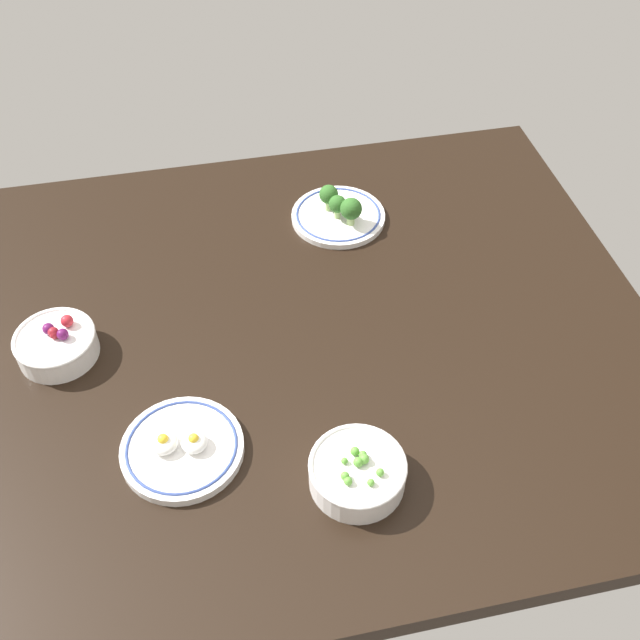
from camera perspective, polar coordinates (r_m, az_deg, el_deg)
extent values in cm
cube|color=black|center=(137.90, 0.00, -1.13)|extent=(121.13, 109.28, 4.00)
cylinder|color=white|center=(158.46, 1.39, 7.83)|extent=(19.48, 19.48, 1.24)
torus|color=#33478C|center=(158.07, 1.39, 8.00)|extent=(17.64, 17.64, 0.50)
cylinder|color=#9EBC72|center=(158.52, 0.65, 8.71)|extent=(1.39, 1.39, 2.44)
sphere|color=#2D6023|center=(156.85, 0.66, 9.48)|extent=(3.96, 3.96, 3.96)
cylinder|color=#9EBC72|center=(155.14, 2.34, 7.61)|extent=(1.57, 1.57, 2.16)
sphere|color=#2D6023|center=(153.40, 2.37, 8.41)|extent=(4.48, 4.48, 4.48)
cylinder|color=#9EBC72|center=(156.66, 1.32, 8.07)|extent=(1.28, 1.28, 2.07)
sphere|color=#2D6023|center=(155.16, 1.33, 8.77)|extent=(3.66, 3.66, 3.66)
cylinder|color=white|center=(121.44, -10.37, -9.58)|extent=(19.33, 19.33, 1.57)
torus|color=#33478C|center=(120.79, -10.42, -9.37)|extent=(17.51, 17.51, 0.50)
ellipsoid|color=white|center=(120.18, -11.72, -9.10)|extent=(4.33, 4.33, 2.38)
sphere|color=yellow|center=(119.31, -11.79, -8.81)|extent=(1.73, 1.73, 1.73)
ellipsoid|color=white|center=(119.48, -9.49, -9.11)|extent=(4.14, 4.14, 2.28)
sphere|color=yellow|center=(118.64, -9.55, -8.83)|extent=(1.66, 1.66, 1.66)
cylinder|color=white|center=(115.52, 2.84, -11.52)|extent=(14.60, 14.60, 4.59)
torus|color=white|center=(113.58, 2.88, -10.91)|extent=(14.82, 14.82, 0.80)
sphere|color=#599E38|center=(112.42, 4.57, -11.41)|extent=(1.24, 1.24, 1.24)
sphere|color=#599E38|center=(113.80, 3.18, -10.16)|extent=(1.27, 1.27, 1.27)
sphere|color=#599E38|center=(113.22, 3.13, -10.49)|extent=(1.53, 1.53, 1.53)
sphere|color=#599E38|center=(112.96, 2.91, -10.69)|extent=(1.51, 1.51, 1.51)
sphere|color=#599E38|center=(114.05, 2.65, -9.88)|extent=(1.38, 1.38, 1.38)
sphere|color=#599E38|center=(111.76, 1.90, -11.71)|extent=(1.33, 1.33, 1.33)
sphere|color=#599E38|center=(113.25, 2.85, -10.68)|extent=(1.04, 1.04, 1.04)
sphere|color=#599E38|center=(113.29, 1.86, -10.60)|extent=(1.03, 1.03, 1.03)
sphere|color=#599E38|center=(111.35, 2.14, -12.09)|extent=(1.28, 1.28, 1.28)
sphere|color=#599E38|center=(111.59, 4.09, -12.12)|extent=(1.12, 1.12, 1.12)
cylinder|color=white|center=(138.34, -19.28, -1.85)|extent=(13.86, 13.86, 4.40)
torus|color=white|center=(136.78, -19.50, -1.24)|extent=(14.10, 14.10, 0.80)
sphere|color=#59144C|center=(135.33, -18.89, -1.03)|extent=(2.00, 2.00, 2.00)
sphere|color=#59144C|center=(137.03, -19.85, -0.63)|extent=(2.04, 2.04, 2.04)
sphere|color=maroon|center=(136.28, -19.52, -0.88)|extent=(1.88, 1.88, 1.88)
sphere|color=maroon|center=(136.09, -19.47, -1.03)|extent=(1.58, 1.58, 1.58)
sphere|color=#B2232D|center=(137.19, -18.59, -0.06)|extent=(2.18, 2.18, 2.18)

